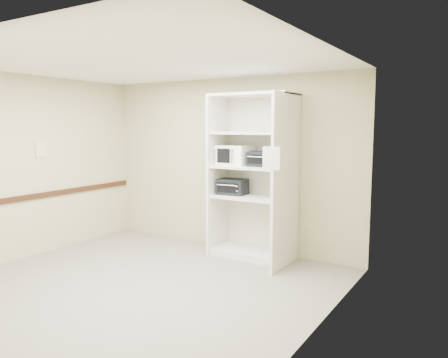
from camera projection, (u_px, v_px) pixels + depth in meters
The scene contains 12 objects.
floor at pixel (145, 283), 5.45m from camera, with size 4.50×4.00×0.01m, color slate.
ceiling at pixel (140, 62), 5.12m from camera, with size 4.50×4.00×0.01m, color white.
wall_back at pixel (227, 164), 6.98m from camera, with size 4.50×0.02×2.70m, color #B7AF86.
wall_left at pixel (28, 167), 6.46m from camera, with size 0.02×4.00×2.70m, color #B7AF86.
wall_right at pixel (322, 190), 4.12m from camera, with size 0.02×4.00×2.70m, color #B7AF86.
shelving_unit at pixel (256, 182), 6.41m from camera, with size 1.24×0.92×2.42m.
microwave at pixel (235, 155), 6.54m from camera, with size 0.49×0.37×0.29m, color white.
toaster_oven_upper at pixel (262, 159), 6.29m from camera, with size 0.37×0.28×0.22m, color black.
toaster_oven_lower at pixel (232, 187), 6.61m from camera, with size 0.42×0.32×0.23m, color black.
paper_sign at pixel (271, 158), 5.54m from camera, with size 0.23×0.01×0.29m, color white.
chair_rail at pixel (30, 197), 6.50m from camera, with size 0.04×3.98×0.08m, color black.
wall_poster at pixel (41, 149), 6.61m from camera, with size 0.01×0.17×0.24m, color silver.
Camera 1 is at (3.60, -3.96, 1.94)m, focal length 35.00 mm.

